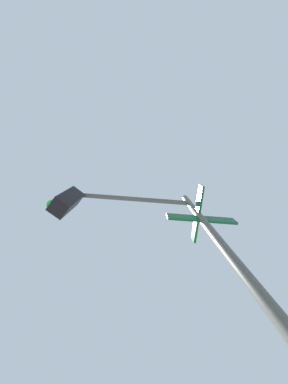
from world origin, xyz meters
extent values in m
cylinder|color=#474C47|center=(-7.39, -6.97, 2.54)|extent=(0.12, 0.12, 5.09)
cylinder|color=#474C47|center=(-6.74, -6.03, 4.69)|extent=(1.37, 1.92, 0.09)
cube|color=black|center=(-6.09, -5.10, 4.24)|extent=(0.28, 0.28, 0.80)
sphere|color=red|center=(-6.01, -4.97, 4.49)|extent=(0.18, 0.18, 0.18)
sphere|color=orange|center=(-6.01, -4.97, 4.24)|extent=(0.18, 0.18, 0.18)
sphere|color=green|center=(-6.01, -4.97, 3.99)|extent=(0.18, 0.18, 0.18)
cube|color=#0F5128|center=(-7.39, -6.97, 3.85)|extent=(0.66, 0.93, 0.20)
cube|color=#0F5128|center=(-7.39, -6.97, 4.07)|extent=(0.84, 0.60, 0.20)
camera|label=1|loc=(-7.70, -5.54, 1.03)|focal=17.63mm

